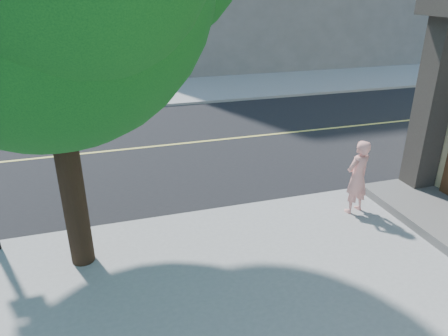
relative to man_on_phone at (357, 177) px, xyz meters
name	(u,v)px	position (x,y,z in m)	size (l,w,h in m)	color
road_ew	(5,162)	(-7.71, 5.47, -0.92)	(140.00, 9.00, 0.01)	black
sidewalk_ne	(248,54)	(5.79, 22.47, -0.86)	(29.00, 25.00, 0.12)	#969696
man_on_phone	(357,177)	(0.00, 0.00, 0.00)	(0.58, 0.38, 1.60)	#FCA399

